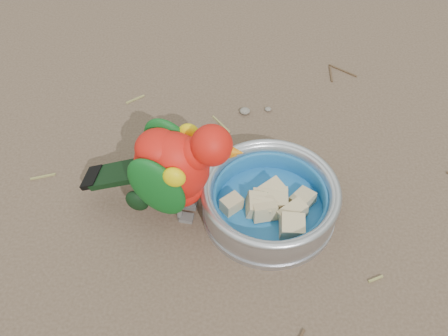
# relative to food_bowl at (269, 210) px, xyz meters

# --- Properties ---
(ground) EXTENTS (60.00, 60.00, 0.00)m
(ground) POSITION_rel_food_bowl_xyz_m (-0.06, -0.07, -0.01)
(ground) COLOR brown
(food_bowl) EXTENTS (0.20, 0.20, 0.02)m
(food_bowl) POSITION_rel_food_bowl_xyz_m (0.00, 0.00, 0.00)
(food_bowl) COLOR #B2B2BA
(food_bowl) RESTS_ON ground
(bowl_wall) EXTENTS (0.20, 0.20, 0.04)m
(bowl_wall) POSITION_rel_food_bowl_xyz_m (0.00, 0.00, 0.03)
(bowl_wall) COLOR #B2B2BA
(bowl_wall) RESTS_ON food_bowl
(fruit_wedges) EXTENTS (0.12, 0.12, 0.03)m
(fruit_wedges) POSITION_rel_food_bowl_xyz_m (0.00, 0.00, 0.02)
(fruit_wedges) COLOR tan
(fruit_wedges) RESTS_ON food_bowl
(lory_parrot) EXTENTS (0.23, 0.14, 0.18)m
(lory_parrot) POSITION_rel_food_bowl_xyz_m (-0.14, 0.00, 0.08)
(lory_parrot) COLOR red
(lory_parrot) RESTS_ON ground
(ground_debris) EXTENTS (0.90, 0.80, 0.01)m
(ground_debris) POSITION_rel_food_bowl_xyz_m (-0.06, -0.01, -0.01)
(ground_debris) COLOR olive
(ground_debris) RESTS_ON ground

